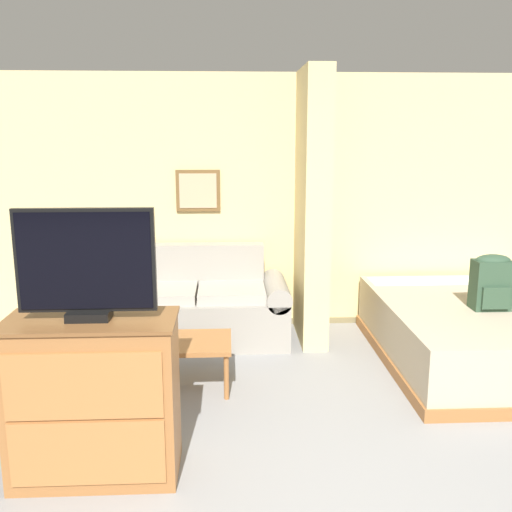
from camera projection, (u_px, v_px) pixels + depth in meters
wall_back at (294, 203)px, 5.94m from camera, size 7.01×0.16×2.60m
wall_partition_pillar at (312, 208)px, 5.47m from camera, size 0.24×0.84×2.60m
couch at (198, 307)px, 5.62m from camera, size 1.77×0.84×0.91m
coffee_table at (190, 346)px, 4.53m from camera, size 0.65×0.55×0.39m
side_table at (91, 292)px, 5.58m from camera, size 0.45×0.45×0.58m
table_lamp at (89, 256)px, 5.50m from camera, size 0.33×0.33×0.39m
tv_dresser at (95, 399)px, 3.33m from camera, size 0.98×0.47×0.97m
tv at (86, 265)px, 3.16m from camera, size 0.77×0.16×0.63m
bed at (481, 332)px, 5.08m from camera, size 1.75×2.17×0.53m
backpack at (492, 281)px, 4.82m from camera, size 0.31×0.22×0.48m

